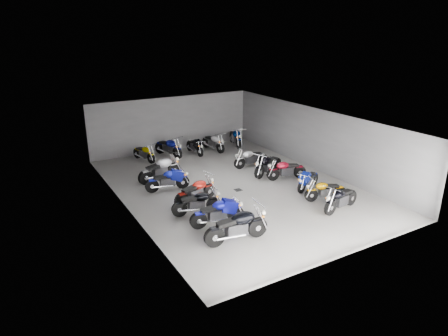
{
  "coord_description": "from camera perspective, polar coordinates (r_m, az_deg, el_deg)",
  "views": [
    {
      "loc": [
        -9.01,
        -14.83,
        7.05
      ],
      "look_at": [
        -0.46,
        0.0,
        1.0
      ],
      "focal_mm": 32.0,
      "sensor_mm": 36.0,
      "label": 1
    }
  ],
  "objects": [
    {
      "name": "motorcycle_back_c",
      "position": [
        23.18,
        -7.9,
        2.95
      ],
      "size": [
        0.83,
        2.18,
        0.99
      ],
      "rotation": [
        0.0,
        0.0,
        3.45
      ],
      "color": "black",
      "rests_on": "ground"
    },
    {
      "name": "motorcycle_left_a",
      "position": [
        13.89,
        1.9,
        -8.35
      ],
      "size": [
        2.39,
        0.53,
        1.05
      ],
      "rotation": [
        0.0,
        0.0,
        -1.66
      ],
      "color": "black",
      "rests_on": "ground"
    },
    {
      "name": "motorcycle_left_d",
      "position": [
        16.91,
        -4.05,
        -3.36
      ],
      "size": [
        2.1,
        0.62,
        0.93
      ],
      "rotation": [
        0.0,
        0.0,
        -1.35
      ],
      "color": "black",
      "rests_on": "ground"
    },
    {
      "name": "motorcycle_right_f",
      "position": [
        21.25,
        3.82,
        1.43
      ],
      "size": [
        2.04,
        0.4,
        0.9
      ],
      "rotation": [
        0.0,
        0.0,
        1.55
      ],
      "color": "black",
      "rests_on": "ground"
    },
    {
      "name": "motorcycle_back_b",
      "position": [
        22.61,
        -11.33,
        2.13
      ],
      "size": [
        0.64,
        1.9,
        0.85
      ],
      "rotation": [
        0.0,
        0.0,
        3.41
      ],
      "color": "black",
      "rests_on": "ground"
    },
    {
      "name": "drain_grate",
      "position": [
        18.34,
        2.03,
        -3.15
      ],
      "size": [
        0.32,
        0.32,
        0.01
      ],
      "primitive_type": "cube",
      "color": "black",
      "rests_on": "ground"
    },
    {
      "name": "wall_left",
      "position": [
        16.3,
        -13.97,
        -0.67
      ],
      "size": [
        0.1,
        14.0,
        3.2
      ],
      "primitive_type": "cube",
      "color": "slate",
      "rests_on": "ground"
    },
    {
      "name": "motorcycle_left_e",
      "position": [
        18.3,
        -8.02,
        -1.75
      ],
      "size": [
        2.04,
        0.53,
        0.9
      ],
      "rotation": [
        0.0,
        0.0,
        -1.74
      ],
      "color": "black",
      "rests_on": "ground"
    },
    {
      "name": "motorcycle_right_c",
      "position": [
        18.72,
        11.92,
        -1.63
      ],
      "size": [
        1.77,
        0.83,
        0.82
      ],
      "rotation": [
        0.0,
        0.0,
        1.96
      ],
      "color": "black",
      "rests_on": "ground"
    },
    {
      "name": "motorcycle_back_d",
      "position": [
        23.51,
        -4.17,
        3.15
      ],
      "size": [
        0.39,
        1.97,
        0.87
      ],
      "rotation": [
        0.0,
        0.0,
        3.16
      ],
      "color": "black",
      "rests_on": "ground"
    },
    {
      "name": "motorcycle_right_d",
      "position": [
        19.7,
        8.85,
        -0.24
      ],
      "size": [
        2.02,
        0.63,
        0.9
      ],
      "rotation": [
        0.0,
        0.0,
        1.33
      ],
      "color": "black",
      "rests_on": "ground"
    },
    {
      "name": "motorcycle_left_f",
      "position": [
        19.52,
        -9.08,
        -0.21
      ],
      "size": [
        2.32,
        0.65,
        1.03
      ],
      "rotation": [
        0.0,
        0.0,
        -1.37
      ],
      "color": "black",
      "rests_on": "ground"
    },
    {
      "name": "motorcycle_left_b",
      "position": [
        14.99,
        -0.86,
        -6.4
      ],
      "size": [
        2.14,
        0.53,
        0.94
      ],
      "rotation": [
        0.0,
        0.0,
        -1.72
      ],
      "color": "black",
      "rests_on": "ground"
    },
    {
      "name": "wall_back",
      "position": [
        24.24,
        -7.39,
        6.3
      ],
      "size": [
        10.0,
        0.1,
        3.2
      ],
      "primitive_type": "cube",
      "color": "slate",
      "rests_on": "ground"
    },
    {
      "name": "motorcycle_back_e",
      "position": [
        24.08,
        -1.53,
        3.7
      ],
      "size": [
        0.49,
        2.15,
        0.95
      ],
      "rotation": [
        0.0,
        0.0,
        3.25
      ],
      "color": "black",
      "rests_on": "ground"
    },
    {
      "name": "ground",
      "position": [
        18.73,
        1.22,
        -2.66
      ],
      "size": [
        14.0,
        14.0,
        0.0
      ],
      "primitive_type": "plane",
      "color": "#999691",
      "rests_on": "ground"
    },
    {
      "name": "motorcycle_right_b",
      "position": [
        17.65,
        14.26,
        -3.11
      ],
      "size": [
        1.85,
        0.68,
        0.84
      ],
      "rotation": [
        0.0,
        0.0,
        1.27
      ],
      "color": "black",
      "rests_on": "ground"
    },
    {
      "name": "motorcycle_right_e",
      "position": [
        20.18,
        6.29,
        0.49
      ],
      "size": [
        2.13,
        0.9,
        0.97
      ],
      "rotation": [
        0.0,
        0.0,
        1.92
      ],
      "color": "black",
      "rests_on": "ground"
    },
    {
      "name": "motorcycle_right_a",
      "position": [
        16.86,
        16.35,
        -4.22
      ],
      "size": [
        2.09,
        0.58,
        0.92
      ],
      "rotation": [
        0.0,
        0.0,
        1.76
      ],
      "color": "black",
      "rests_on": "ground"
    },
    {
      "name": "wall_right",
      "position": [
        21.12,
        12.97,
        4.0
      ],
      "size": [
        0.1,
        14.0,
        3.2
      ],
      "primitive_type": "cube",
      "color": "slate",
      "rests_on": "ground"
    },
    {
      "name": "motorcycle_back_f",
      "position": [
        25.06,
        1.67,
        4.41
      ],
      "size": [
        0.79,
        2.23,
        1.0
      ],
      "rotation": [
        0.0,
        0.0,
        2.86
      ],
      "color": "black",
      "rests_on": "ground"
    },
    {
      "name": "motorcycle_left_c",
      "position": [
        15.9,
        -3.82,
        -4.96
      ],
      "size": [
        2.02,
        0.59,
        0.9
      ],
      "rotation": [
        0.0,
        0.0,
        -1.78
      ],
      "color": "black",
      "rests_on": "ground"
    },
    {
      "name": "ceiling",
      "position": [
        17.77,
        1.29,
        7.01
      ],
      "size": [
        10.0,
        14.0,
        0.04
      ],
      "primitive_type": "cube",
      "color": "black",
      "rests_on": "wall_back"
    }
  ]
}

